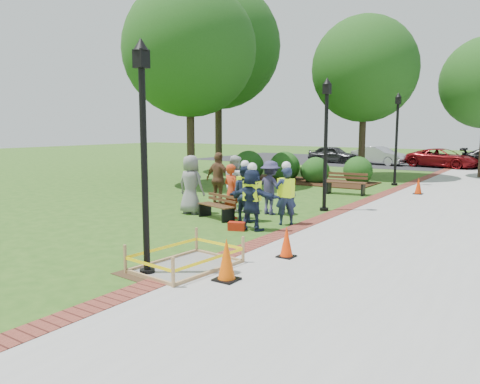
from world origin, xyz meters
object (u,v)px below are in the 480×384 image
Objects in this scene: hivis_worker_b at (286,193)px; cone_front at (227,261)px; wet_concrete_pad at (186,256)px; hivis_worker_a at (252,197)px; lamp_near at (144,141)px; hivis_worker_c at (245,191)px; bench_near at (216,211)px.

cone_front is at bearing -73.44° from hivis_worker_b.
wet_concrete_pad is 1.36× the size of hivis_worker_a.
cone_front is 0.44× the size of hivis_worker_a.
cone_front is 2.61m from lamp_near.
cone_front is 4.20m from hivis_worker_a.
hivis_worker_b is at bearing 8.93° from hivis_worker_c.
lamp_near is at bearing -76.71° from hivis_worker_c.
wet_concrete_pad is at bearing 63.15° from lamp_near.
bench_near is at bearing -165.90° from hivis_worker_c.
cone_front is 5.07m from hivis_worker_b.
hivis_worker_c is (-1.23, -0.19, -0.00)m from hivis_worker_b.
bench_near is 0.78× the size of hivis_worker_a.
hivis_worker_a is at bearing 116.32° from cone_front.
lamp_near reaches higher than hivis_worker_b.
lamp_near is at bearing -116.85° from wet_concrete_pad.
lamp_near is 4.55m from hivis_worker_a.
hivis_worker_b is at bearing 106.56° from cone_front.
cone_front is 5.38m from hivis_worker_c.
wet_concrete_pad is at bearing 170.01° from cone_front.
cone_front is 0.44× the size of hivis_worker_c.
lamp_near is 2.39× the size of hivis_worker_b.
lamp_near is at bearing -90.17° from hivis_worker_b.
hivis_worker_a is (-0.75, 3.54, 0.66)m from wet_concrete_pad.
cone_front is at bearing 19.21° from lamp_near.
hivis_worker_b is (-0.34, 4.64, 0.65)m from wet_concrete_pad.
wet_concrete_pad is at bearing -78.08° from hivis_worker_a.
wet_concrete_pad is 1.13m from cone_front.
hivis_worker_b is (2.10, 0.41, 0.66)m from bench_near.
hivis_worker_c is at bearing 109.44° from wet_concrete_pad.
lamp_near is 5.53m from hivis_worker_c.
cone_front reaches higher than wet_concrete_pad.
hivis_worker_c is at bearing 14.10° from bench_near.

